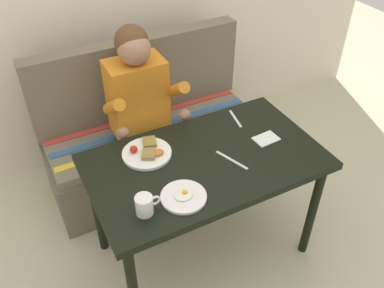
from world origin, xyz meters
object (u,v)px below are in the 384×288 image
object	(u,v)px
table	(205,171)
person	(142,105)
fork	(235,119)
knife	(232,160)
plate_eggs	(184,196)
couch	(152,138)
napkin	(266,139)
coffee_mug	(145,205)
plate_breakfast	(147,152)

from	to	relation	value
table	person	distance (m)	0.61
fork	knife	xyz separation A→B (m)	(-0.21, -0.30, 0.00)
plate_eggs	fork	bearing A→B (deg)	37.77
fork	plate_eggs	bearing A→B (deg)	-131.84
couch	fork	size ratio (longest dim) A/B	8.47
plate_eggs	fork	world-z (taller)	plate_eggs
napkin	fork	size ratio (longest dim) A/B	0.78
table	fork	bearing A→B (deg)	35.29
coffee_mug	plate_breakfast	bearing A→B (deg)	66.34
person	fork	xyz separation A→B (m)	(0.43, -0.36, -0.01)
table	couch	xyz separation A→B (m)	(0.00, 0.76, -0.32)
couch	plate_breakfast	xyz separation A→B (m)	(-0.25, -0.59, 0.41)
plate_breakfast	fork	size ratio (longest dim) A/B	1.50
coffee_mug	napkin	distance (m)	0.80
coffee_mug	knife	xyz separation A→B (m)	(0.52, 0.12, -0.05)
plate_eggs	knife	world-z (taller)	plate_eggs
table	plate_eggs	world-z (taller)	plate_eggs
person	knife	distance (m)	0.70
plate_breakfast	coffee_mug	bearing A→B (deg)	-113.66
person	plate_eggs	size ratio (longest dim) A/B	5.67
couch	plate_eggs	distance (m)	1.06
plate_breakfast	coffee_mug	xyz separation A→B (m)	(-0.16, -0.36, 0.04)
plate_breakfast	knife	bearing A→B (deg)	-33.81
napkin	coffee_mug	bearing A→B (deg)	-166.64
couch	coffee_mug	world-z (taller)	couch
table	coffee_mug	size ratio (longest dim) A/B	10.17
plate_breakfast	table	bearing A→B (deg)	-34.31
table	fork	xyz separation A→B (m)	(0.32, 0.23, 0.08)
table	plate_eggs	size ratio (longest dim) A/B	5.62
table	plate_breakfast	distance (m)	0.32
plate_breakfast	fork	world-z (taller)	plate_breakfast
plate_breakfast	person	bearing A→B (deg)	71.45
fork	knife	distance (m)	0.36
napkin	table	bearing A→B (deg)	178.72
table	knife	xyz separation A→B (m)	(0.11, -0.07, 0.08)
table	plate_breakfast	xyz separation A→B (m)	(-0.25, 0.17, 0.10)
table	person	xyz separation A→B (m)	(-0.11, 0.59, 0.09)
couch	coffee_mug	xyz separation A→B (m)	(-0.41, -0.96, 0.45)
couch	person	size ratio (longest dim) A/B	1.19
plate_eggs	napkin	distance (m)	0.62
couch	plate_breakfast	world-z (taller)	couch
table	napkin	size ratio (longest dim) A/B	9.11
person	plate_eggs	bearing A→B (deg)	-98.09
table	coffee_mug	xyz separation A→B (m)	(-0.41, -0.19, 0.13)
fork	table	bearing A→B (deg)	-134.31
plate_eggs	coffee_mug	size ratio (longest dim) A/B	1.81
couch	plate_eggs	size ratio (longest dim) A/B	6.74
table	plate_breakfast	size ratio (longest dim) A/B	4.69
couch	plate_breakfast	distance (m)	0.77
couch	coffee_mug	distance (m)	1.13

